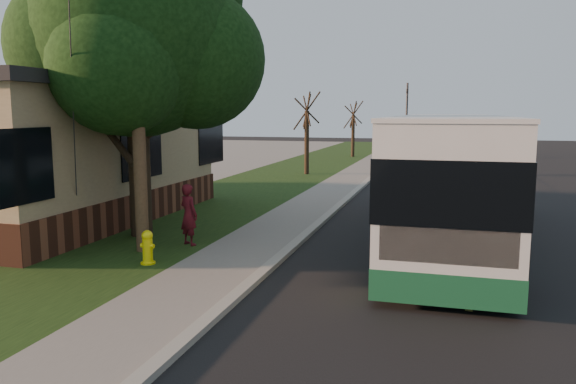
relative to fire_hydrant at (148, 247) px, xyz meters
The scene contains 16 objects.
ground 2.64m from the fire_hydrant, ahead, with size 120.00×120.00×0.00m, color black.
road 11.99m from the fire_hydrant, 56.58° to the left, with size 8.00×80.00×0.01m, color black.
curb 10.34m from the fire_hydrant, 75.43° to the left, with size 0.25×80.00×0.12m, color gray.
sidewalk 10.13m from the fire_hydrant, 80.91° to the left, with size 2.00×80.00×0.08m, color slate.
grass_verge 10.19m from the fire_hydrant, 100.76° to the left, with size 5.00×80.00×0.07m, color black.
building_lot 15.55m from the fire_hydrant, 139.96° to the left, with size 15.00×80.00×0.04m, color slate.
fire_hydrant is the anchor object (origin of this frame).
utility_pole 4.37m from the fire_hydrant, 125.38° to the left, with size 2.86×3.21×9.07m.
leafy_tree 5.65m from the fire_hydrant, 120.67° to the left, with size 6.30×6.00×7.80m.
bare_tree_near 18.10m from the fire_hydrant, 92.86° to the left, with size 1.38×1.21×4.31m.
bare_tree_far 30.04m from the fire_hydrant, 90.76° to the left, with size 1.38×1.21×4.03m.
traffic_signal 34.25m from the fire_hydrant, 84.79° to the left, with size 0.18×0.22×5.50m.
transit_bus 7.80m from the fire_hydrant, 36.28° to the left, with size 2.75×11.94×3.23m.
skateboarder 1.88m from the fire_hydrant, 86.89° to the left, with size 0.55×0.36×1.52m, color #4C0F17.
skateboard_main 2.52m from the fire_hydrant, 119.81° to the left, with size 0.54×0.71×0.07m.
distant_car 29.09m from the fire_hydrant, 81.90° to the left, with size 1.80×4.46×1.52m, color black.
Camera 1 is at (3.52, -10.54, 3.35)m, focal length 35.00 mm.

